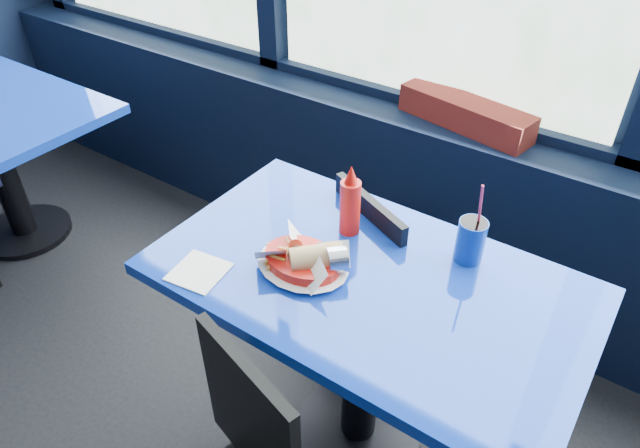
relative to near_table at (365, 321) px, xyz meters
The scene contains 8 objects.
window_sill 0.94m from the near_table, 109.03° to the left, with size 5.00×0.26×0.80m, color black.
near_table is the anchor object (origin of this frame).
chair_near_back 0.39m from the near_table, 118.49° to the left, with size 0.49×0.49×0.82m.
planter_box 0.94m from the near_table, 97.03° to the left, with size 0.53×0.13×0.11m, color maroon.
food_basket 0.28m from the near_table, 155.15° to the right, with size 0.29×0.29×0.09m.
ketchup_bottle 0.35m from the near_table, 137.11° to the left, with size 0.06×0.06×0.23m.
soda_cup 0.39m from the near_table, 49.15° to the left, with size 0.08×0.08×0.27m.
napkin 0.51m from the near_table, 147.15° to the right, with size 0.14×0.14×0.00m, color white.
Camera 1 is at (0.85, 0.96, 1.82)m, focal length 32.00 mm.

